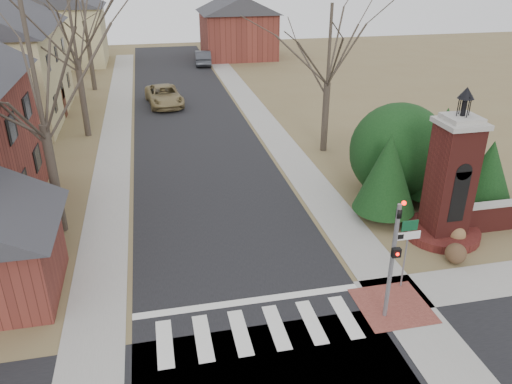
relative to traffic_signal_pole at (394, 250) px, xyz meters
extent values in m
plane|color=brown|center=(-4.30, -0.57, -2.59)|extent=(120.00, 120.00, 0.00)
cube|color=black|center=(-4.30, 21.43, -2.58)|extent=(8.00, 70.00, 0.01)
cube|color=silver|center=(-4.30, 0.23, -2.58)|extent=(8.00, 2.20, 0.02)
cube|color=silver|center=(-4.30, 1.73, -2.58)|extent=(8.00, 0.35, 0.02)
cube|color=gray|center=(0.90, 21.43, -2.58)|extent=(2.00, 60.00, 0.02)
cube|color=gray|center=(-9.50, 21.43, -2.58)|extent=(2.00, 60.00, 0.02)
cube|color=brown|center=(0.50, 0.43, -2.57)|extent=(2.40, 2.40, 0.02)
cylinder|color=slate|center=(0.00, 0.03, -0.49)|extent=(0.14, 0.14, 4.20)
imported|color=black|center=(0.00, 0.03, 1.46)|extent=(0.15, 0.18, 0.90)
sphere|color=#FF0C05|center=(0.00, -0.19, 1.76)|extent=(0.14, 0.14, 0.14)
cube|color=black|center=(0.00, -0.15, 0.01)|extent=(0.28, 0.16, 0.30)
sphere|color=#FF0C05|center=(0.00, -0.24, 0.01)|extent=(0.11, 0.11, 0.11)
cylinder|color=slate|center=(1.30, 1.43, -1.29)|extent=(0.06, 0.06, 2.60)
cube|color=silver|center=(1.30, 1.41, -0.44)|extent=(0.90, 0.03, 0.30)
cube|color=black|center=(1.00, 1.39, -0.44)|extent=(0.22, 0.02, 0.18)
cube|color=#0E4426|center=(1.30, 1.41, -0.04)|extent=(0.60, 0.03, 0.40)
cylinder|color=#5C201B|center=(4.70, 4.43, -2.41)|extent=(3.20, 3.20, 0.36)
cube|color=#5C201B|center=(4.70, 4.43, -0.09)|extent=(1.50, 1.50, 5.00)
cube|color=black|center=(4.70, 3.71, -0.39)|extent=(0.70, 0.10, 2.20)
cube|color=gray|center=(4.70, 4.43, 2.46)|extent=(1.70, 1.70, 0.20)
cube|color=gray|center=(4.70, 4.43, 2.66)|extent=(1.30, 1.30, 0.20)
cylinder|color=black|center=(4.70, 4.43, 3.06)|extent=(0.20, 0.20, 0.60)
cone|color=black|center=(4.70, 4.43, 3.66)|extent=(0.64, 0.64, 0.45)
cube|color=#CCBD88|center=(-16.30, 47.43, 0.41)|extent=(10.00, 8.00, 6.00)
cube|color=maroon|center=(3.70, 47.43, -0.09)|extent=(8.00, 8.00, 5.00)
cube|color=maroon|center=(1.46, 45.83, 3.31)|extent=(0.75, 0.75, 2.80)
cylinder|color=#473D33|center=(2.90, 6.43, -2.34)|extent=(0.20, 0.20, 0.50)
cone|color=black|center=(2.90, 6.43, -0.29)|extent=(2.80, 2.80, 3.60)
cylinder|color=#473D33|center=(6.20, 7.63, -2.34)|extent=(0.20, 0.20, 0.50)
cone|color=black|center=(6.20, 7.63, 0.01)|extent=(3.40, 3.40, 4.20)
cylinder|color=#473D33|center=(8.20, 6.63, -2.34)|extent=(0.20, 0.20, 0.50)
cone|color=black|center=(8.20, 6.63, -0.69)|extent=(2.40, 2.40, 2.80)
sphere|color=black|center=(4.70, 8.93, -0.19)|extent=(4.80, 4.80, 4.80)
cylinder|color=#473D33|center=(-11.30, 8.43, -0.17)|extent=(0.40, 0.40, 4.83)
cylinder|color=#473D33|center=(-11.30, 21.43, -0.07)|extent=(0.40, 0.40, 5.04)
cylinder|color=#473D33|center=(-11.80, 34.43, -0.38)|extent=(0.40, 0.40, 4.41)
cylinder|color=#473D33|center=(3.20, 15.43, -0.49)|extent=(0.40, 0.40, 4.20)
imported|color=olive|center=(-5.90, 27.91, -1.82)|extent=(3.11, 5.75, 1.53)
imported|color=#393B41|center=(-0.90, 43.55, -1.81)|extent=(2.04, 4.82, 1.55)
sphere|color=#503924|center=(4.10, 2.43, -2.18)|extent=(0.82, 0.82, 0.82)
sphere|color=brown|center=(5.00, 3.78, -2.21)|extent=(0.75, 0.75, 0.75)
camera|label=1|loc=(-7.06, -12.10, 8.38)|focal=35.00mm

